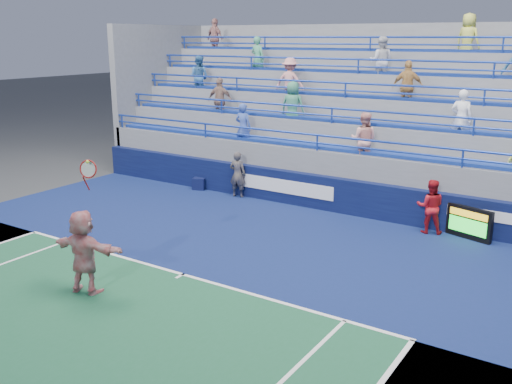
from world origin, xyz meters
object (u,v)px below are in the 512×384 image
Objects in this scene: line_judge at (238,174)px; ball_girl at (430,207)px; tennis_player at (84,252)px; judge_chair at (200,183)px; serve_speed_board at (469,223)px.

line_judge is 1.03× the size of ball_girl.
tennis_player is at bearing 90.39° from line_judge.
tennis_player is 9.40m from ball_girl.
ball_girl reaches higher than judge_chair.
line_judge is at bearing -19.32° from ball_girl.
serve_speed_board is 1.11m from ball_girl.
judge_chair is at bearing 112.28° from tennis_player.
judge_chair is 0.26× the size of tennis_player.
line_judge reaches higher than serve_speed_board.
serve_speed_board is at bearing 166.55° from ball_girl.
line_judge reaches higher than ball_girl.
tennis_player is (3.33, -8.13, 0.68)m from judge_chair.
serve_speed_board reaches higher than judge_chair.
judge_chair is 0.49× the size of line_judge.
serve_speed_board is 1.64× the size of judge_chair.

